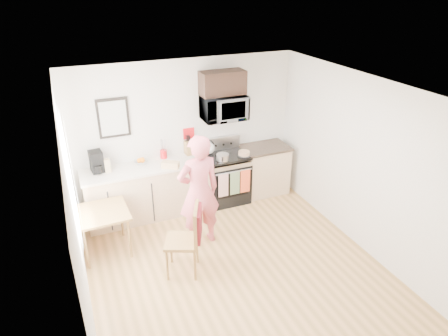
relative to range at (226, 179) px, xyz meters
name	(u,v)px	position (x,y,z in m)	size (l,w,h in m)	color
floor	(239,273)	(-0.63, -1.98, -0.44)	(4.60, 4.60, 0.00)	olive
back_wall	(186,134)	(-0.63, 0.32, 0.86)	(4.00, 0.04, 2.60)	silver
front_wall	(361,323)	(-0.63, -4.28, 0.86)	(4.00, 0.04, 2.60)	silver
left_wall	(76,227)	(-2.63, -1.98, 0.86)	(0.04, 4.60, 2.60)	silver
right_wall	(365,167)	(1.37, -1.98, 0.86)	(0.04, 4.60, 2.60)	silver
ceiling	(243,93)	(-0.63, -1.98, 2.16)	(4.00, 4.60, 0.04)	white
window	(71,176)	(-2.59, -1.18, 1.11)	(0.06, 1.40, 1.50)	white
cabinet_left	(149,192)	(-1.43, 0.02, 0.01)	(2.10, 0.60, 0.90)	tan
countertop_left	(146,167)	(-1.43, 0.02, 0.48)	(2.14, 0.64, 0.04)	beige
cabinet_right	(264,170)	(0.80, 0.02, 0.01)	(0.84, 0.60, 0.90)	tan
countertop_right	(265,147)	(0.80, 0.02, 0.48)	(0.88, 0.64, 0.04)	black
range	(226,179)	(0.00, 0.00, 0.00)	(0.76, 0.70, 1.16)	black
microwave	(224,108)	(0.00, 0.10, 1.32)	(0.76, 0.51, 0.42)	#B3B3B8
upper_cabinet	(223,83)	(0.00, 0.15, 1.74)	(0.76, 0.35, 0.40)	black
wall_art	(113,118)	(-1.83, 0.30, 1.31)	(0.50, 0.04, 0.65)	black
wall_trivet	(189,133)	(-0.58, 0.31, 0.86)	(0.20, 0.02, 0.20)	red
person	(199,192)	(-0.88, -1.06, 0.46)	(0.66, 0.43, 1.80)	#C23547
dining_table	(102,216)	(-2.28, -0.73, 0.18)	(0.74, 0.74, 0.70)	brown
chair	(192,231)	(-1.21, -1.69, 0.24)	(0.62, 0.59, 1.06)	brown
knife_block	(188,148)	(-0.62, 0.23, 0.62)	(0.11, 0.15, 0.24)	brown
utensil_crock	(163,151)	(-1.07, 0.24, 0.64)	(0.12, 0.12, 0.35)	red
fruit_bowl	(141,161)	(-1.49, 0.17, 0.54)	(0.24, 0.24, 0.10)	silver
milk_carton	(107,166)	(-2.05, 0.05, 0.62)	(0.09, 0.09, 0.23)	tan
coffee_maker	(97,162)	(-2.19, 0.13, 0.67)	(0.22, 0.30, 0.35)	black
bread_bag	(170,165)	(-1.07, -0.18, 0.56)	(0.28, 0.13, 0.10)	tan
cake	(244,154)	(0.28, -0.17, 0.53)	(0.24, 0.24, 0.08)	black
kettle	(209,148)	(-0.26, 0.15, 0.60)	(0.21, 0.21, 0.26)	silver
pot	(223,157)	(-0.14, -0.20, 0.54)	(0.22, 0.35, 0.11)	#B3B3B8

